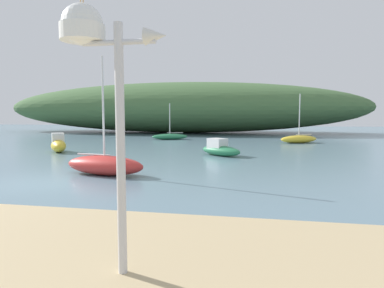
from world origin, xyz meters
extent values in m
plane|color=slate|center=(0.00, 0.00, 0.00)|extent=(120.00, 120.00, 0.00)
ellipsoid|color=#476B3D|center=(-2.82, 32.35, 3.27)|extent=(48.16, 14.52, 6.54)
cylinder|color=silver|center=(5.19, -6.22, 1.86)|extent=(0.12, 0.12, 3.31)
cylinder|color=silver|center=(5.19, -6.22, 3.26)|extent=(0.99, 0.07, 0.07)
cylinder|color=white|center=(4.69, -6.22, 3.40)|extent=(0.58, 0.58, 0.21)
sphere|color=white|center=(4.69, -6.22, 3.51)|extent=(0.53, 0.53, 0.53)
cone|color=silver|center=(5.68, -6.22, 3.32)|extent=(0.28, 0.22, 0.22)
cylinder|color=orange|center=(4.70, -6.20, 3.80)|extent=(0.01, 0.01, 0.05)
cylinder|color=orange|center=(4.68, -6.24, 3.80)|extent=(0.01, 0.01, 0.05)
ellipsoid|color=#287A4C|center=(-0.81, 19.81, 0.27)|extent=(3.55, 2.30, 0.54)
cylinder|color=silver|center=(-0.81, 19.81, 1.89)|extent=(0.08, 0.08, 3.02)
cylinder|color=silver|center=(-0.34, 19.99, 0.63)|extent=(1.43, 0.61, 0.06)
ellipsoid|color=gold|center=(10.66, 17.99, 0.32)|extent=(3.56, 2.76, 0.64)
cylinder|color=silver|center=(10.66, 17.99, 2.25)|extent=(0.08, 0.08, 3.60)
cylinder|color=silver|center=(11.11, 18.25, 0.70)|extent=(1.36, 0.82, 0.06)
ellipsoid|color=#B72D28|center=(1.23, 1.56, 0.38)|extent=(3.54, 1.76, 0.76)
cylinder|color=silver|center=(1.23, 1.56, 2.54)|extent=(0.08, 0.08, 4.03)
cylinder|color=silver|center=(0.73, 1.66, 0.78)|extent=(1.51, 0.34, 0.06)
ellipsoid|color=gold|center=(-5.07, 8.33, 0.39)|extent=(2.14, 2.48, 0.79)
cube|color=silver|center=(-5.21, 8.52, 0.85)|extent=(1.07, 1.10, 0.68)
ellipsoid|color=#287A4C|center=(5.11, 8.36, 0.29)|extent=(2.80, 2.51, 0.58)
cube|color=silver|center=(4.89, 8.53, 0.68)|extent=(1.25, 1.22, 0.60)
camera|label=1|loc=(6.89, -10.27, 2.34)|focal=30.73mm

